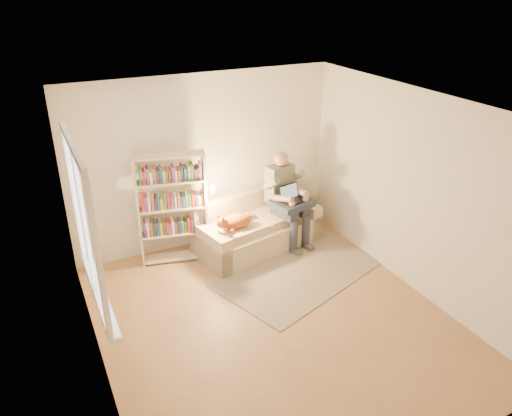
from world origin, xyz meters
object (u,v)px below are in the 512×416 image
person (285,194)px  laptop (292,196)px  sofa (256,229)px  cat (235,221)px  bookshelf (172,203)px

person → laptop: person is taller
sofa → cat: sofa is taller
sofa → cat: (-0.43, -0.21, 0.33)m
laptop → bookshelf: 1.77m
sofa → laptop: bearing=-31.7°
cat → bookshelf: bookshelf is taller
sofa → laptop: size_ratio=5.08×
cat → laptop: size_ratio=1.69×
person → bookshelf: bookshelf is taller
sofa → person: size_ratio=1.40×
sofa → cat: size_ratio=3.01×
person → laptop: size_ratio=3.62×
laptop → bookshelf: (-1.74, 0.34, 0.09)m
laptop → person: bearing=95.1°
cat → bookshelf: (-0.80, 0.37, 0.28)m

